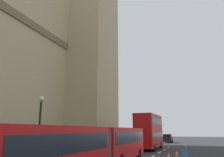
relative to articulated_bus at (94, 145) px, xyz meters
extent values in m
cube|color=silver|center=(10.27, -1.99, -1.74)|extent=(2.20, 0.16, 0.01)
cube|color=silver|center=(14.87, -1.99, -1.74)|extent=(2.20, 0.16, 0.01)
cube|color=silver|center=(19.47, -1.99, -1.74)|extent=(2.20, 0.16, 0.01)
cube|color=silver|center=(24.07, -1.99, -1.74)|extent=(2.20, 0.16, 0.01)
cube|color=tan|center=(24.55, 14.01, 25.97)|extent=(10.77, 10.77, 55.43)
cube|color=red|center=(4.87, 0.01, -0.10)|extent=(8.85, 2.50, 2.50)
cube|color=#1E232D|center=(4.87, 0.01, 0.35)|extent=(8.14, 2.54, 0.90)
cube|color=red|center=(-4.88, 0.01, -0.10)|extent=(8.85, 2.50, 2.50)
cube|color=#1E232D|center=(-4.88, 0.01, 0.35)|extent=(8.14, 2.54, 0.90)
cylinder|color=#3F3F3F|center=(0.00, 0.01, -0.10)|extent=(2.38, 2.38, 2.25)
cylinder|color=black|center=(7.70, -1.12, -1.25)|extent=(1.00, 0.30, 1.00)
cube|color=#B20F0F|center=(18.73, 0.01, -0.15)|extent=(9.05, 2.50, 2.40)
cube|color=#1E232D|center=(18.73, 0.01, 0.20)|extent=(8.15, 2.54, 0.84)
cube|color=#B20F0F|center=(18.73, 0.01, 2.10)|extent=(8.87, 2.50, 2.10)
cube|color=#1E232D|center=(18.73, 0.01, 2.20)|extent=(8.15, 2.54, 0.84)
cylinder|color=black|center=(21.63, -1.12, -1.25)|extent=(1.00, 0.30, 1.00)
cylinder|color=black|center=(15.84, -1.12, -1.25)|extent=(1.00, 0.30, 1.00)
cube|color=black|center=(37.54, -0.26, -1.05)|extent=(4.40, 1.80, 0.90)
cube|color=black|center=(37.34, -0.26, -0.25)|extent=(2.46, 1.66, 0.70)
cylinder|color=black|center=(38.94, -1.07, -1.43)|extent=(0.64, 0.30, 0.64)
cylinder|color=black|center=(36.13, -1.07, -1.43)|extent=(0.64, 0.30, 0.64)
cone|color=orange|center=(8.85, -3.81, -1.44)|extent=(0.28, 0.28, 0.55)
cylinder|color=white|center=(8.85, -3.81, -1.41)|extent=(0.17, 0.17, 0.08)
cube|color=black|center=(11.32, -4.34, -1.73)|extent=(0.36, 0.36, 0.03)
cone|color=orange|center=(11.32, -4.34, -1.44)|extent=(0.28, 0.28, 0.55)
cylinder|color=white|center=(11.32, -4.34, -1.41)|extent=(0.17, 0.17, 0.08)
cylinder|color=black|center=(-0.20, 4.51, 0.65)|extent=(0.16, 0.16, 4.80)
sphere|color=beige|center=(-0.20, 4.51, 3.30)|extent=(0.44, 0.44, 0.44)
cube|color=#3372B2|center=(2.66, -5.71, -0.59)|extent=(0.30, 0.43, 0.60)
sphere|color=#936B4C|center=(2.66, -5.71, -0.17)|extent=(0.22, 0.22, 0.22)
camera|label=1|loc=(-14.20, -6.70, 0.95)|focal=35.42mm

